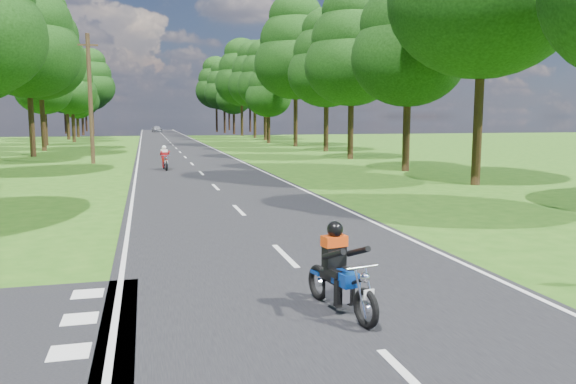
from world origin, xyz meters
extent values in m
plane|color=#265513|center=(0.00, 0.00, 0.00)|extent=(160.00, 160.00, 0.00)
cube|color=black|center=(0.00, 50.00, 0.01)|extent=(7.00, 140.00, 0.02)
cube|color=silver|center=(0.00, 2.00, 0.02)|extent=(0.12, 2.00, 0.01)
cube|color=silver|center=(0.00, 8.00, 0.02)|extent=(0.12, 2.00, 0.01)
cube|color=silver|center=(0.00, 14.00, 0.02)|extent=(0.12, 2.00, 0.01)
cube|color=silver|center=(0.00, 20.00, 0.02)|extent=(0.12, 2.00, 0.01)
cube|color=silver|center=(0.00, 26.00, 0.02)|extent=(0.12, 2.00, 0.01)
cube|color=silver|center=(0.00, 32.00, 0.02)|extent=(0.12, 2.00, 0.01)
cube|color=silver|center=(0.00, 38.00, 0.02)|extent=(0.12, 2.00, 0.01)
cube|color=silver|center=(0.00, 44.00, 0.02)|extent=(0.12, 2.00, 0.01)
cube|color=silver|center=(0.00, 50.00, 0.02)|extent=(0.12, 2.00, 0.01)
cube|color=silver|center=(0.00, 56.00, 0.02)|extent=(0.12, 2.00, 0.01)
cube|color=silver|center=(0.00, 62.00, 0.02)|extent=(0.12, 2.00, 0.01)
cube|color=silver|center=(0.00, 68.00, 0.02)|extent=(0.12, 2.00, 0.01)
cube|color=silver|center=(0.00, 74.00, 0.02)|extent=(0.12, 2.00, 0.01)
cube|color=silver|center=(0.00, 80.00, 0.02)|extent=(0.12, 2.00, 0.01)
cube|color=silver|center=(0.00, 86.00, 0.02)|extent=(0.12, 2.00, 0.01)
cube|color=silver|center=(0.00, 92.00, 0.02)|extent=(0.12, 2.00, 0.01)
cube|color=silver|center=(0.00, 98.00, 0.02)|extent=(0.12, 2.00, 0.01)
cube|color=silver|center=(0.00, 104.00, 0.02)|extent=(0.12, 2.00, 0.01)
cube|color=silver|center=(0.00, 110.00, 0.02)|extent=(0.12, 2.00, 0.01)
cube|color=silver|center=(0.00, 116.00, 0.02)|extent=(0.12, 2.00, 0.01)
cube|color=silver|center=(-3.30, 50.00, 0.02)|extent=(0.10, 140.00, 0.01)
cube|color=silver|center=(3.30, 50.00, 0.02)|extent=(0.10, 140.00, 0.01)
cube|color=silver|center=(-3.80, -2.10, 0.02)|extent=(0.50, 0.50, 0.01)
cube|color=silver|center=(-3.80, -0.90, 0.02)|extent=(0.50, 0.50, 0.01)
cube|color=silver|center=(-3.80, 0.30, 0.02)|extent=(0.50, 0.50, 0.01)
cylinder|color=black|center=(-10.82, 35.60, 2.16)|extent=(0.40, 0.40, 4.32)
ellipsoid|color=black|center=(-10.82, 35.60, 7.47)|extent=(7.56, 7.56, 6.42)
ellipsoid|color=black|center=(-10.82, 35.60, 9.58)|extent=(6.48, 6.48, 5.51)
cylinder|color=black|center=(-11.26, 43.10, 2.20)|extent=(0.40, 0.40, 4.40)
ellipsoid|color=black|center=(-11.26, 43.10, 7.62)|extent=(7.71, 7.71, 6.55)
ellipsoid|color=black|center=(-11.26, 43.10, 9.77)|extent=(6.60, 6.60, 5.61)
ellipsoid|color=black|center=(-11.26, 43.10, 11.92)|extent=(4.95, 4.95, 4.21)
cylinder|color=black|center=(-12.61, 52.78, 1.60)|extent=(0.40, 0.40, 3.20)
ellipsoid|color=black|center=(-12.61, 52.78, 5.54)|extent=(5.60, 5.60, 4.76)
ellipsoid|color=black|center=(-12.61, 52.78, 7.10)|extent=(4.80, 4.80, 4.08)
ellipsoid|color=black|center=(-12.61, 52.78, 8.66)|extent=(3.60, 3.60, 3.06)
cylinder|color=black|center=(-10.75, 60.15, 1.61)|extent=(0.40, 0.40, 3.22)
ellipsoid|color=black|center=(-10.75, 60.15, 5.58)|extent=(5.64, 5.64, 4.79)
ellipsoid|color=black|center=(-10.75, 60.15, 7.15)|extent=(4.83, 4.83, 4.11)
ellipsoid|color=black|center=(-10.75, 60.15, 8.72)|extent=(3.62, 3.62, 3.08)
cylinder|color=black|center=(-12.29, 67.91, 1.80)|extent=(0.40, 0.40, 3.61)
ellipsoid|color=black|center=(-12.29, 67.91, 6.25)|extent=(6.31, 6.31, 5.37)
ellipsoid|color=black|center=(-12.29, 67.91, 8.01)|extent=(5.41, 5.41, 4.60)
ellipsoid|color=black|center=(-12.29, 67.91, 9.76)|extent=(4.06, 4.06, 3.45)
cylinder|color=black|center=(-11.94, 75.74, 1.33)|extent=(0.40, 0.40, 2.67)
ellipsoid|color=black|center=(-11.94, 75.74, 4.62)|extent=(4.67, 4.67, 3.97)
ellipsoid|color=black|center=(-11.94, 75.74, 5.92)|extent=(4.00, 4.00, 3.40)
ellipsoid|color=black|center=(-11.94, 75.74, 7.22)|extent=(3.00, 3.00, 2.55)
cylinder|color=black|center=(-12.18, 84.90, 1.54)|extent=(0.40, 0.40, 3.09)
ellipsoid|color=black|center=(-12.18, 84.90, 5.34)|extent=(5.40, 5.40, 4.59)
ellipsoid|color=black|center=(-12.18, 84.90, 6.85)|extent=(4.63, 4.63, 3.93)
ellipsoid|color=black|center=(-12.18, 84.90, 8.35)|extent=(3.47, 3.47, 2.95)
cylinder|color=black|center=(-11.23, 91.41, 2.24)|extent=(0.40, 0.40, 4.48)
ellipsoid|color=black|center=(-11.23, 91.41, 7.75)|extent=(7.84, 7.84, 6.66)
ellipsoid|color=black|center=(-11.23, 91.41, 9.94)|extent=(6.72, 6.72, 5.71)
ellipsoid|color=black|center=(-11.23, 91.41, 12.12)|extent=(5.04, 5.04, 4.28)
cylinder|color=black|center=(-12.28, 100.39, 2.05)|extent=(0.40, 0.40, 4.09)
ellipsoid|color=black|center=(-12.28, 100.39, 7.09)|extent=(7.16, 7.16, 6.09)
ellipsoid|color=black|center=(-12.28, 100.39, 9.08)|extent=(6.14, 6.14, 5.22)
ellipsoid|color=black|center=(-12.28, 100.39, 11.08)|extent=(4.61, 4.61, 3.92)
cylinder|color=black|center=(11.06, 12.20, 2.28)|extent=(0.40, 0.40, 4.56)
cylinder|color=black|center=(10.92, 18.69, 1.75)|extent=(0.40, 0.40, 3.49)
ellipsoid|color=black|center=(10.92, 18.69, 6.05)|extent=(6.12, 6.12, 5.20)
ellipsoid|color=black|center=(10.92, 18.69, 7.75)|extent=(5.24, 5.24, 4.46)
cylinder|color=black|center=(11.06, 27.58, 1.85)|extent=(0.40, 0.40, 3.69)
ellipsoid|color=black|center=(11.06, 27.58, 6.39)|extent=(6.46, 6.46, 5.49)
ellipsoid|color=black|center=(11.06, 27.58, 8.19)|extent=(5.54, 5.54, 4.71)
ellipsoid|color=black|center=(11.06, 27.58, 9.99)|extent=(4.15, 4.15, 3.53)
cylinder|color=black|center=(12.17, 36.42, 1.87)|extent=(0.40, 0.40, 3.74)
ellipsoid|color=black|center=(12.17, 36.42, 6.48)|extent=(6.55, 6.55, 5.57)
ellipsoid|color=black|center=(12.17, 36.42, 8.31)|extent=(5.62, 5.62, 4.77)
ellipsoid|color=black|center=(12.17, 36.42, 10.13)|extent=(4.21, 4.21, 3.58)
cylinder|color=black|center=(11.72, 44.72, 2.32)|extent=(0.40, 0.40, 4.64)
ellipsoid|color=black|center=(11.72, 44.72, 8.04)|extent=(8.12, 8.12, 6.91)
ellipsoid|color=black|center=(11.72, 44.72, 10.30)|extent=(6.96, 6.96, 5.92)
ellipsoid|color=black|center=(11.72, 44.72, 12.56)|extent=(5.22, 5.22, 4.44)
cylinder|color=black|center=(10.55, 51.92, 1.45)|extent=(0.40, 0.40, 2.91)
ellipsoid|color=black|center=(10.55, 51.92, 5.03)|extent=(5.09, 5.09, 4.33)
ellipsoid|color=black|center=(10.55, 51.92, 6.45)|extent=(4.36, 4.36, 3.71)
ellipsoid|color=black|center=(10.55, 51.92, 7.87)|extent=(3.27, 3.27, 2.78)
cylinder|color=black|center=(11.77, 59.40, 1.94)|extent=(0.40, 0.40, 3.88)
ellipsoid|color=black|center=(11.77, 59.40, 6.71)|extent=(6.78, 6.78, 5.77)
ellipsoid|color=black|center=(11.77, 59.40, 8.60)|extent=(5.81, 5.81, 4.94)
ellipsoid|color=black|center=(11.77, 59.40, 10.49)|extent=(4.36, 4.36, 3.71)
cylinder|color=black|center=(12.10, 67.87, 2.09)|extent=(0.40, 0.40, 4.18)
ellipsoid|color=black|center=(12.10, 67.87, 7.23)|extent=(7.31, 7.31, 6.21)
ellipsoid|color=black|center=(12.10, 67.87, 9.27)|extent=(6.27, 6.27, 5.33)
ellipsoid|color=black|center=(12.10, 67.87, 11.31)|extent=(4.70, 4.70, 4.00)
cylinder|color=black|center=(11.80, 76.83, 2.32)|extent=(0.40, 0.40, 4.63)
ellipsoid|color=black|center=(11.80, 76.83, 8.02)|extent=(8.11, 8.11, 6.89)
ellipsoid|color=black|center=(11.80, 76.83, 10.28)|extent=(6.95, 6.95, 5.91)
ellipsoid|color=black|center=(11.80, 76.83, 12.54)|extent=(5.21, 5.21, 4.43)
cylinder|color=black|center=(11.69, 84.12, 1.68)|extent=(0.40, 0.40, 3.36)
ellipsoid|color=black|center=(11.69, 84.12, 5.82)|extent=(5.88, 5.88, 5.00)
ellipsoid|color=black|center=(11.69, 84.12, 7.46)|extent=(5.04, 5.04, 4.29)
ellipsoid|color=black|center=(11.69, 84.12, 9.10)|extent=(3.78, 3.78, 3.21)
cylinder|color=black|center=(11.14, 91.34, 2.04)|extent=(0.40, 0.40, 4.09)
ellipsoid|color=black|center=(11.14, 91.34, 7.07)|extent=(7.15, 7.15, 6.08)
ellipsoid|color=black|center=(11.14, 91.34, 9.07)|extent=(6.13, 6.13, 5.21)
ellipsoid|color=black|center=(11.14, 91.34, 11.06)|extent=(4.60, 4.60, 3.91)
cylinder|color=black|center=(10.68, 99.10, 2.24)|extent=(0.40, 0.40, 4.48)
ellipsoid|color=black|center=(10.68, 99.10, 7.76)|extent=(7.84, 7.84, 6.66)
ellipsoid|color=black|center=(10.68, 99.10, 9.94)|extent=(6.72, 6.72, 5.71)
ellipsoid|color=black|center=(10.68, 99.10, 12.13)|extent=(5.04, 5.04, 4.28)
cylinder|color=black|center=(-14.00, 110.00, 1.92)|extent=(0.40, 0.40, 3.84)
ellipsoid|color=black|center=(-14.00, 110.00, 6.65)|extent=(6.72, 6.72, 5.71)
ellipsoid|color=black|center=(-14.00, 110.00, 8.52)|extent=(5.76, 5.76, 4.90)
ellipsoid|color=black|center=(-14.00, 110.00, 10.39)|extent=(4.32, 4.32, 3.67)
cylinder|color=black|center=(15.00, 112.00, 2.08)|extent=(0.40, 0.40, 4.16)
ellipsoid|color=black|center=(15.00, 112.00, 7.20)|extent=(7.28, 7.28, 6.19)
ellipsoid|color=black|center=(15.00, 112.00, 9.23)|extent=(6.24, 6.24, 5.30)
ellipsoid|color=black|center=(15.00, 112.00, 11.26)|extent=(4.68, 4.68, 3.98)
cylinder|color=black|center=(-16.00, 95.00, 1.76)|extent=(0.40, 0.40, 3.52)
ellipsoid|color=black|center=(-16.00, 95.00, 6.09)|extent=(6.16, 6.16, 5.24)
ellipsoid|color=black|center=(-16.00, 95.00, 7.81)|extent=(5.28, 5.28, 4.49)
ellipsoid|color=black|center=(-16.00, 95.00, 9.53)|extent=(3.96, 3.96, 3.37)
cylinder|color=black|center=(17.00, 98.00, 2.24)|extent=(0.40, 0.40, 4.48)
ellipsoid|color=black|center=(17.00, 98.00, 7.76)|extent=(7.84, 7.84, 6.66)
ellipsoid|color=black|center=(17.00, 98.00, 9.94)|extent=(6.72, 6.72, 5.71)
ellipsoid|color=black|center=(17.00, 98.00, 12.12)|extent=(5.04, 5.04, 4.28)
cylinder|color=#382616|center=(-6.00, 28.00, 4.00)|extent=(0.26, 0.26, 8.00)
cube|color=#382616|center=(-6.00, 28.00, 7.30)|extent=(1.20, 0.10, 0.10)
imported|color=#B9BBC1|center=(-0.56, 100.28, 0.63)|extent=(2.07, 3.78, 1.22)
camera|label=1|loc=(-2.80, -9.24, 2.94)|focal=35.00mm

